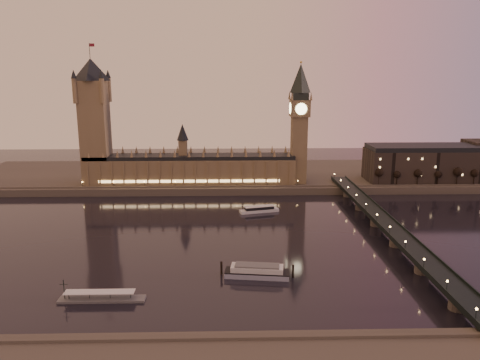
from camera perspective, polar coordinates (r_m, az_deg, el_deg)
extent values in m
plane|color=black|center=(295.70, 0.00, -6.91)|extent=(700.00, 700.00, 0.00)
cube|color=#423D35|center=(455.13, 3.24, 0.56)|extent=(560.00, 130.00, 6.00)
cube|color=brown|center=(408.95, -6.06, 1.10)|extent=(180.00, 26.00, 22.00)
cube|color=black|center=(406.57, -6.10, 2.84)|extent=(180.00, 22.00, 3.20)
cube|color=#FFCC7F|center=(397.10, -6.19, -0.15)|extent=(153.00, 0.25, 2.20)
cube|color=brown|center=(417.68, -17.22, 5.43)|extent=(22.00, 22.00, 88.00)
cone|color=black|center=(414.62, -17.72, 12.71)|extent=(31.68, 31.68, 18.00)
cylinder|color=black|center=(414.98, -17.87, 14.77)|extent=(0.44, 0.44, 12.00)
cube|color=maroon|center=(414.60, -17.61, 15.42)|extent=(4.00, 0.15, 2.50)
cube|color=brown|center=(408.95, 7.15, 3.64)|extent=(13.00, 13.00, 58.00)
cube|color=brown|center=(404.75, 7.30, 8.67)|extent=(16.00, 16.00, 14.00)
cylinder|color=#FFEAA5|center=(396.69, 7.48, 8.58)|extent=(9.60, 0.35, 9.60)
cylinder|color=#FFEAA5|center=(403.59, 6.14, 8.69)|extent=(0.35, 9.60, 9.60)
cube|color=black|center=(404.14, 7.34, 10.09)|extent=(13.00, 13.00, 6.00)
cone|color=black|center=(403.70, 7.40, 12.21)|extent=(17.68, 17.68, 24.00)
sphere|color=gold|center=(403.76, 7.46, 14.06)|extent=(2.00, 2.00, 2.00)
cube|color=black|center=(309.34, 17.37, -5.06)|extent=(13.00, 260.00, 2.00)
cube|color=black|center=(306.93, 16.27, -4.83)|extent=(0.60, 260.00, 1.00)
cube|color=black|center=(310.98, 18.49, -4.75)|extent=(0.60, 260.00, 1.00)
cube|color=black|center=(450.16, 22.01, 1.70)|extent=(110.00, 36.00, 28.00)
cube|color=black|center=(447.57, 22.18, 3.71)|extent=(108.00, 34.00, 4.00)
cylinder|color=black|center=(417.40, 16.43, 0.03)|extent=(0.70, 0.70, 9.91)
sphere|color=black|center=(416.33, 16.48, 0.72)|extent=(6.61, 6.61, 6.61)
cylinder|color=black|center=(422.94, 18.63, 0.04)|extent=(0.70, 0.70, 9.91)
sphere|color=black|center=(421.88, 18.68, 0.73)|extent=(6.61, 6.61, 6.61)
cylinder|color=black|center=(429.08, 20.76, 0.06)|extent=(0.70, 0.70, 9.91)
sphere|color=black|center=(428.03, 20.81, 0.73)|extent=(6.61, 6.61, 6.61)
cylinder|color=black|center=(435.80, 22.83, 0.07)|extent=(0.70, 0.70, 9.91)
sphere|color=black|center=(434.76, 22.89, 0.73)|extent=(6.61, 6.61, 6.61)
cylinder|color=black|center=(443.06, 24.84, 0.08)|extent=(0.70, 0.70, 9.91)
sphere|color=black|center=(442.05, 24.90, 0.73)|extent=(6.61, 6.61, 6.61)
cylinder|color=black|center=(450.86, 26.77, 0.09)|extent=(0.70, 0.70, 9.91)
sphere|color=black|center=(449.86, 26.84, 0.73)|extent=(6.61, 6.61, 6.61)
cube|color=silver|center=(345.94, 2.36, -3.76)|extent=(29.58, 13.14, 2.12)
cube|color=black|center=(345.34, 2.36, -3.42)|extent=(22.01, 10.21, 2.12)
cube|color=silver|center=(344.99, 2.37, -3.22)|extent=(22.63, 10.59, 0.39)
cube|color=#919BB9|center=(240.57, 2.09, -11.40)|extent=(33.16, 13.17, 2.62)
cube|color=black|center=(239.93, 2.09, -11.06)|extent=(33.16, 13.17, 0.50)
cube|color=silver|center=(239.30, 2.10, -10.72)|extent=(27.03, 11.39, 2.62)
cube|color=#595B5E|center=(238.64, 2.10, -10.36)|extent=(22.90, 9.86, 0.71)
cylinder|color=black|center=(242.37, -2.28, -10.67)|extent=(1.11, 1.11, 6.85)
cylinder|color=black|center=(240.23, 6.48, -10.97)|extent=(1.11, 1.11, 6.85)
cube|color=#595B5E|center=(226.76, -16.46, -13.77)|extent=(38.79, 6.46, 1.11)
cube|color=silver|center=(225.41, -16.76, -12.93)|extent=(31.40, 5.54, 0.28)
cylinder|color=black|center=(229.34, -20.66, -12.34)|extent=(0.37, 0.37, 9.24)
cylinder|color=black|center=(228.39, -20.71, -11.82)|extent=(3.69, 0.22, 0.22)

